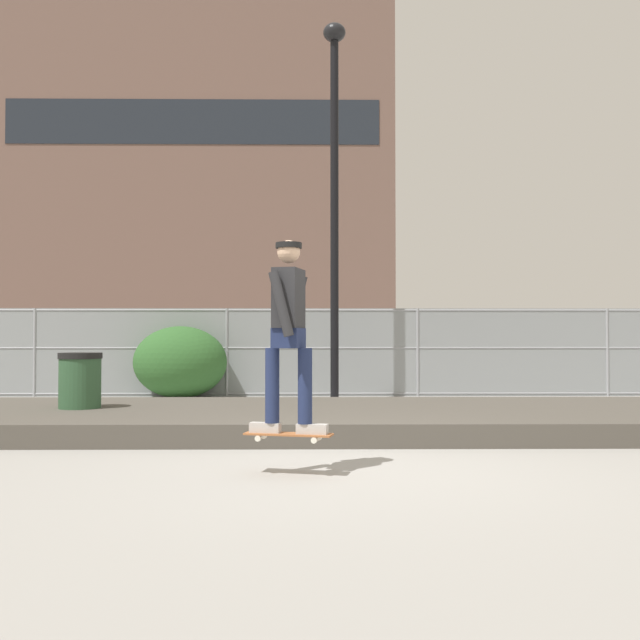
# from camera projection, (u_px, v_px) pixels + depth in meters

# --- Properties ---
(ground_plane) EXTENTS (120.00, 120.00, 0.00)m
(ground_plane) POSITION_uv_depth(u_px,v_px,m) (336.00, 471.00, 6.64)
(ground_plane) COLOR gray
(gravel_berm) EXTENTS (13.28, 3.66, 0.27)m
(gravel_berm) POSITION_uv_depth(u_px,v_px,m) (328.00, 418.00, 9.75)
(gravel_berm) COLOR #4C473F
(gravel_berm) RESTS_ON ground_plane
(skateboard) EXTENTS (0.82, 0.38, 0.07)m
(skateboard) POSITION_uv_depth(u_px,v_px,m) (288.00, 435.00, 6.47)
(skateboard) COLOR #9E5B33
(skater) EXTENTS (0.72, 0.62, 1.75)m
(skater) POSITION_uv_depth(u_px,v_px,m) (289.00, 323.00, 6.49)
(skater) COLOR #B2ADA8
(skater) RESTS_ON skateboard
(chain_fence) EXTENTS (20.13, 0.06, 1.85)m
(chain_fence) POSITION_uv_depth(u_px,v_px,m) (322.00, 352.00, 15.02)
(chain_fence) COLOR gray
(chain_fence) RESTS_ON ground_plane
(street_lamp) EXTENTS (0.44, 0.44, 7.38)m
(street_lamp) POSITION_uv_depth(u_px,v_px,m) (334.00, 168.00, 13.92)
(street_lamp) COLOR black
(street_lamp) RESTS_ON ground_plane
(parked_car_near) EXTENTS (4.41, 1.98, 1.66)m
(parked_car_near) POSITION_uv_depth(u_px,v_px,m) (127.00, 353.00, 18.20)
(parked_car_near) COLOR maroon
(parked_car_near) RESTS_ON ground_plane
(parked_car_mid) EXTENTS (4.40, 1.95, 1.66)m
(parked_car_mid) POSITION_uv_depth(u_px,v_px,m) (392.00, 353.00, 18.52)
(parked_car_mid) COLOR #566B4C
(parked_car_mid) RESTS_ON ground_plane
(parked_car_far) EXTENTS (4.53, 2.22, 1.66)m
(parked_car_far) POSITION_uv_depth(u_px,v_px,m) (635.00, 353.00, 18.35)
(parked_car_far) COLOR black
(parked_car_far) RESTS_ON ground_plane
(library_building) EXTENTS (22.44, 10.57, 21.23)m
(library_building) POSITION_uv_depth(u_px,v_px,m) (207.00, 187.00, 44.76)
(library_building) COLOR brown
(library_building) RESTS_ON ground_plane
(shrub_left) EXTENTS (1.90, 1.55, 1.47)m
(shrub_left) POSITION_uv_depth(u_px,v_px,m) (180.00, 362.00, 14.57)
(shrub_left) COLOR #2D5B28
(shrub_left) RESTS_ON ground_plane
(trash_bin) EXTENTS (0.59, 0.59, 1.03)m
(trash_bin) POSITION_uv_depth(u_px,v_px,m) (80.00, 390.00, 9.77)
(trash_bin) COLOR #2D5133
(trash_bin) RESTS_ON ground_plane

